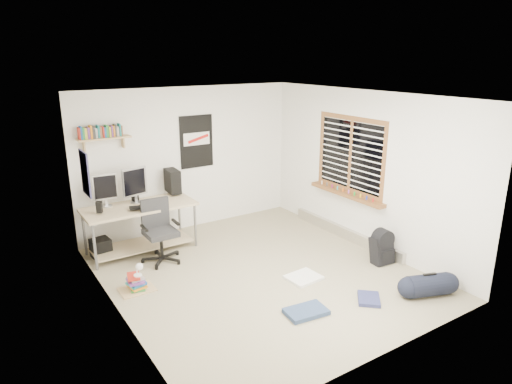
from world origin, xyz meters
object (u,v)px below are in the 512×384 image
desk (141,229)px  office_chair (161,231)px  book_stack (136,280)px  duffel_bag (428,286)px  backpack (382,250)px

desk → office_chair: size_ratio=1.79×
office_chair → book_stack: 0.97m
desk → duffel_bag: 4.31m
desk → book_stack: desk is taller
duffel_bag → desk: bearing=147.9°
book_stack → backpack: bearing=-19.4°
book_stack → duffel_bag: bearing=-35.1°
office_chair → backpack: (2.75, -1.85, -0.29)m
office_chair → duffel_bag: (2.51, -2.86, -0.35)m
office_chair → duffel_bag: bearing=-46.4°
office_chair → duffel_bag: office_chair is taller
backpack → duffel_bag: size_ratio=0.75×
duffel_bag → book_stack: size_ratio=1.23×
desk → office_chair: (0.12, -0.54, 0.12)m
desk → duffel_bag: size_ratio=3.00×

